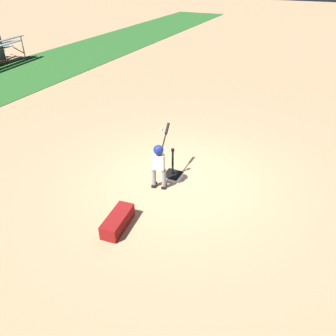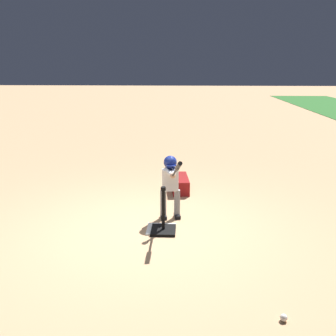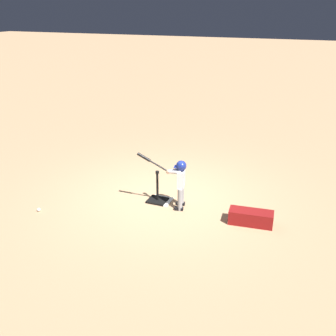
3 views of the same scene
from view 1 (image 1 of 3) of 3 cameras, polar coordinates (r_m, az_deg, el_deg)
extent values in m
plane|color=tan|center=(7.59, 2.50, -1.77)|extent=(90.00, 90.00, 0.00)
cylinder|color=#9E9EA3|center=(19.31, -27.25, 19.64)|extent=(0.08, 0.08, 2.26)
cube|color=white|center=(7.61, 0.84, -1.53)|extent=(0.44, 0.44, 0.02)
cube|color=black|center=(7.67, 0.80, -1.16)|extent=(0.41, 0.37, 0.04)
cylinder|color=black|center=(7.50, 0.81, 0.93)|extent=(0.05, 0.05, 0.62)
cylinder|color=black|center=(7.33, 0.83, 3.16)|extent=(0.08, 0.08, 0.05)
cylinder|color=gray|center=(7.18, -2.48, -1.66)|extent=(0.12, 0.12, 0.48)
cube|color=black|center=(7.32, -2.40, -2.94)|extent=(0.19, 0.12, 0.06)
cylinder|color=gray|center=(7.13, -0.72, -1.91)|extent=(0.12, 0.12, 0.48)
cube|color=black|center=(7.27, -0.67, -3.18)|extent=(0.19, 0.12, 0.06)
cube|color=silver|center=(6.94, -1.65, 1.06)|extent=(0.18, 0.27, 0.35)
sphere|color=tan|center=(6.80, -1.69, 3.07)|extent=(0.18, 0.18, 0.18)
sphere|color=navy|center=(6.79, -1.69, 3.16)|extent=(0.21, 0.21, 0.21)
cube|color=navy|center=(6.88, -1.50, 3.32)|extent=(0.14, 0.18, 0.01)
cylinder|color=silver|center=(6.97, -1.71, 2.77)|extent=(0.29, 0.10, 0.10)
cylinder|color=silver|center=(6.96, -1.07, 2.69)|extent=(0.28, 0.20, 0.10)
sphere|color=tan|center=(7.08, -1.11, 3.13)|extent=(0.09, 0.09, 0.09)
cylinder|color=black|center=(7.27, -0.51, 5.45)|extent=(0.63, 0.15, 0.37)
cylinder|color=black|center=(7.39, -0.13, 6.87)|extent=(0.30, 0.12, 0.20)
cylinder|color=black|center=(7.07, -1.15, 3.00)|extent=(0.04, 0.05, 0.05)
sphere|color=white|center=(9.81, -1.18, 6.81)|extent=(0.07, 0.07, 0.07)
cylinder|color=#93969E|center=(19.13, -23.92, 18.61)|extent=(0.06, 0.06, 1.17)
cylinder|color=#93969E|center=(19.78, -26.40, 18.89)|extent=(0.29, 2.05, 0.91)
cube|color=maroon|center=(6.26, -8.76, -9.13)|extent=(0.87, 0.40, 0.28)
camera|label=2|loc=(11.88, 11.14, 22.89)|focal=42.00mm
camera|label=3|loc=(9.97, -52.28, 19.11)|focal=42.00mm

